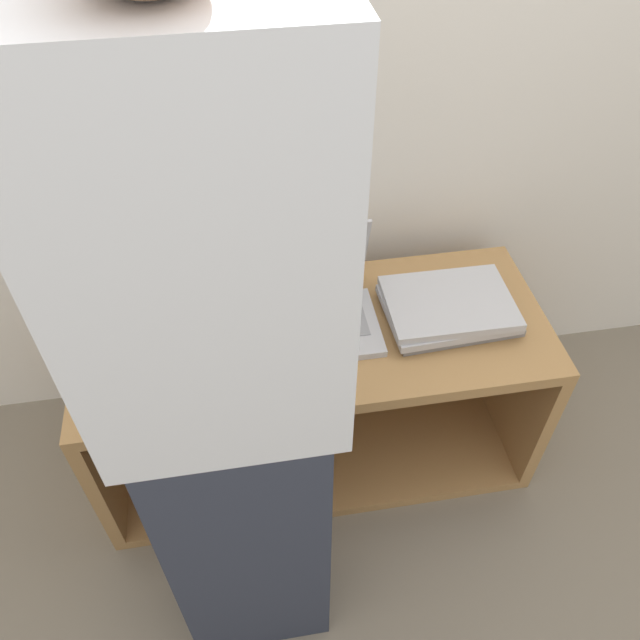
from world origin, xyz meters
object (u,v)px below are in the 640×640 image
Objects in this scene: laptop_open at (312,304)px; person at (225,401)px; laptop_stack_left at (175,339)px; laptop_stack_right at (449,308)px.

laptop_open is 0.65m from person.
person is at bearing -113.64° from laptop_open.
laptop_stack_left is at bearing -171.96° from laptop_open.
laptop_open is 0.94× the size of laptop_stack_right.
laptop_stack_left is (-0.36, -0.05, -0.02)m from laptop_open.
laptop_stack_right is (0.73, -0.00, 0.00)m from laptop_stack_left.
laptop_stack_left is 0.73m from laptop_stack_right.
laptop_stack_right is at bearing -8.74° from laptop_open.
laptop_open is at bearing 66.36° from person.
laptop_open is at bearing 8.04° from laptop_stack_left.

